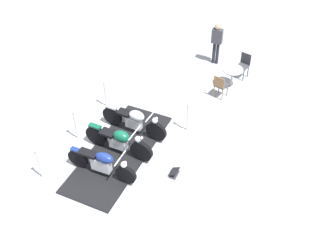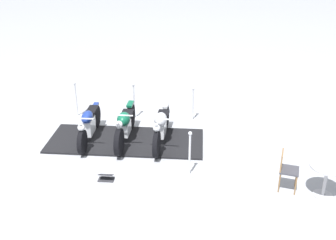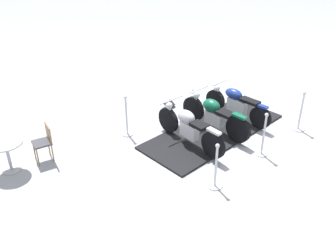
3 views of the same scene
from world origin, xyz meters
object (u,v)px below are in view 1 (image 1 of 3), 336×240
stanchion_left_mid (76,129)px  info_placard (174,173)px  stanchion_left_rear (106,99)px  motorcycle_navy (102,163)px  stanchion_right_rear (187,121)px  cafe_chair_across_table (244,64)px  bystander_person (217,40)px  stanchion_left_front (41,170)px  motorcycle_chrome (135,121)px  cafe_table (232,74)px  cafe_chair_near_table (220,85)px  motorcycle_forest (119,141)px

stanchion_left_mid → info_placard: 3.38m
stanchion_left_rear → info_placard: stanchion_left_rear is taller
motorcycle_navy → stanchion_right_rear: 3.09m
stanchion_left_rear → cafe_chair_across_table: stanchion_left_rear is taller
info_placard → bystander_person: (-0.33, 6.09, 0.95)m
stanchion_left_front → stanchion_left_rear: stanchion_left_front is taller
stanchion_left_mid → stanchion_right_rear: size_ratio=1.00×
motorcycle_chrome → stanchion_left_rear: bearing=155.9°
stanchion_left_rear → cafe_table: 4.60m
bystander_person → stanchion_left_front: bearing=-21.3°
cafe_table → info_placard: bearing=-97.4°
motorcycle_chrome → stanchion_left_mid: 1.82m
stanchion_left_rear → cafe_chair_near_table: (3.55, 1.80, 0.20)m
motorcycle_navy → stanchion_left_mid: size_ratio=1.92×
info_placard → cafe_chair_across_table: bearing=175.8°
stanchion_left_mid → cafe_chair_across_table: stanchion_left_mid is taller
motorcycle_forest → cafe_chair_near_table: motorcycle_forest is taller
stanchion_left_mid → cafe_chair_across_table: size_ratio=1.20×
cafe_table → motorcycle_navy: bearing=-114.8°
motorcycle_forest → stanchion_left_rear: (-1.37, 1.88, -0.18)m
motorcycle_navy → info_placard: size_ratio=5.74×
motorcycle_forest → cafe_chair_near_table: 4.28m
stanchion_left_mid → cafe_table: stanchion_left_mid is taller
stanchion_left_front → bystander_person: (3.16, 7.43, 0.67)m
motorcycle_forest → cafe_table: bearing=67.7°
motorcycle_chrome → cafe_chair_across_table: (2.61, 4.28, 0.02)m
bystander_person → stanchion_left_mid: bearing=-26.2°
stanchion_left_mid → motorcycle_forest: bearing=-5.0°
stanchion_right_rear → cafe_table: bearing=73.9°
stanchion_left_rear → cafe_chair_across_table: bearing=39.5°
cafe_table → motorcycle_chrome: bearing=-123.8°
info_placard → stanchion_left_rear: bearing=-119.3°
cafe_table → cafe_chair_across_table: bearing=71.0°
motorcycle_navy → cafe_chair_near_table: (2.26, 4.64, 0.03)m
stanchion_right_rear → bystander_person: (-0.12, 4.18, 0.62)m
stanchion_left_rear → cafe_table: (3.80, 2.58, 0.23)m
motorcycle_navy → motorcycle_chrome: bearing=89.0°
stanchion_right_rear → motorcycle_chrome: bearing=-156.4°
cafe_table → cafe_chair_near_table: bearing=-108.0°
stanchion_left_front → info_placard: size_ratio=2.98×
stanchion_left_mid → stanchion_right_rear: bearing=25.5°
motorcycle_navy → stanchion_left_rear: bearing=118.5°
stanchion_left_rear → cafe_chair_across_table: size_ratio=1.13×
stanchion_right_rear → motorcycle_forest: bearing=-134.7°
stanchion_left_front → stanchion_right_rear: stanchion_right_rear is taller
stanchion_left_rear → stanchion_left_mid: bearing=-94.9°
cafe_table → cafe_chair_across_table: size_ratio=0.80×
stanchion_left_mid → bystander_person: bystander_person is taller
stanchion_left_front → cafe_chair_near_table: bearing=54.0°
motorcycle_navy → stanchion_right_rear: (1.69, 2.59, -0.11)m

